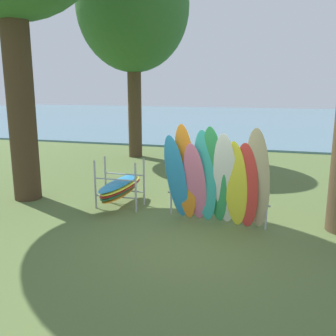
% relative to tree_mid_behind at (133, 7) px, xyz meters
% --- Properties ---
extents(ground_plane, '(80.00, 80.00, 0.00)m').
position_rel_tree_mid_behind_xyz_m(ground_plane, '(4.31, -8.42, -6.26)').
color(ground_plane, '#566B38').
extents(lake_water, '(80.00, 36.00, 0.10)m').
position_rel_tree_mid_behind_xyz_m(lake_water, '(4.31, 20.89, -6.21)').
color(lake_water, slate).
rests_on(lake_water, ground).
extents(tree_mid_behind, '(4.66, 4.66, 9.00)m').
position_rel_tree_mid_behind_xyz_m(tree_mid_behind, '(0.00, 0.00, 0.00)').
color(tree_mid_behind, '#4C3823').
rests_on(tree_mid_behind, ground).
extents(leaning_board_pile, '(2.50, 0.99, 2.29)m').
position_rel_tree_mid_behind_xyz_m(leaning_board_pile, '(4.76, -7.46, -5.21)').
color(leaning_board_pile, '#2D8ED1').
rests_on(leaning_board_pile, ground).
extents(board_storage_rack, '(1.15, 2.12, 1.25)m').
position_rel_tree_mid_behind_xyz_m(board_storage_rack, '(2.21, -6.80, -5.74)').
color(board_storage_rack, '#9EA0A5').
rests_on(board_storage_rack, ground).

